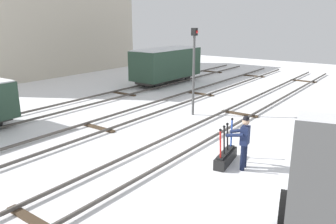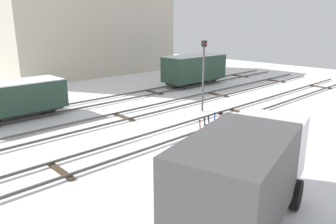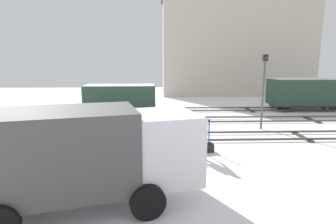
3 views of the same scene
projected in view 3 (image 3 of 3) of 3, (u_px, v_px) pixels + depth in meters
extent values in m
plane|color=white|center=(190.00, 139.00, 13.66)|extent=(60.00, 60.00, 0.00)
cube|color=#4C4742|center=(192.00, 140.00, 12.93)|extent=(44.00, 0.07, 0.10)
cube|color=#4C4742|center=(189.00, 133.00, 14.34)|extent=(44.00, 0.07, 0.10)
cube|color=#423323|center=(76.00, 139.00, 13.45)|extent=(0.24, 1.94, 0.08)
cube|color=#423323|center=(302.00, 137.00, 13.85)|extent=(0.24, 1.94, 0.08)
cube|color=#4C4742|center=(184.00, 122.00, 16.99)|extent=(44.00, 0.07, 0.10)
cube|color=#4C4742|center=(182.00, 117.00, 18.40)|extent=(44.00, 0.07, 0.10)
cube|color=#423323|center=(50.00, 122.00, 17.41)|extent=(0.24, 1.94, 0.08)
cube|color=#423323|center=(183.00, 121.00, 17.71)|extent=(0.24, 1.94, 0.08)
cube|color=#423323|center=(312.00, 120.00, 18.01)|extent=(0.24, 1.94, 0.08)
cube|color=#4C4742|center=(179.00, 111.00, 20.91)|extent=(44.00, 0.07, 0.10)
cube|color=#4C4742|center=(178.00, 108.00, 22.33)|extent=(44.00, 0.07, 0.10)
cube|color=#423323|center=(106.00, 111.00, 21.43)|extent=(0.24, 1.94, 0.08)
cube|color=#423323|center=(250.00, 110.00, 21.83)|extent=(0.24, 1.94, 0.08)
cube|color=black|center=(196.00, 149.00, 11.48)|extent=(1.56, 0.60, 0.36)
cube|color=black|center=(196.00, 144.00, 11.45)|extent=(1.38, 0.42, 0.06)
cylinder|color=red|center=(182.00, 134.00, 11.23)|extent=(0.21, 0.09, 1.05)
sphere|color=black|center=(180.00, 122.00, 11.12)|extent=(0.09, 0.09, 0.09)
cylinder|color=black|center=(191.00, 133.00, 11.31)|extent=(0.21, 0.09, 1.05)
sphere|color=black|center=(189.00, 121.00, 11.20)|extent=(0.09, 0.09, 0.09)
cylinder|color=black|center=(199.00, 133.00, 11.38)|extent=(0.25, 0.09, 1.04)
sphere|color=black|center=(197.00, 121.00, 11.27)|extent=(0.09, 0.09, 0.09)
cylinder|color=#1E47B7|center=(209.00, 132.00, 11.47)|extent=(0.08, 0.07, 1.05)
sphere|color=black|center=(209.00, 120.00, 11.37)|extent=(0.09, 0.09, 0.09)
cylinder|color=#111831|center=(194.00, 148.00, 10.76)|extent=(0.15, 0.15, 0.85)
cylinder|color=#111831|center=(200.00, 148.00, 10.81)|extent=(0.15, 0.15, 0.85)
cube|color=#192347|center=(198.00, 131.00, 10.66)|extent=(0.41, 0.30, 0.60)
sphere|color=tan|center=(198.00, 120.00, 10.57)|extent=(0.23, 0.23, 0.23)
sphere|color=black|center=(198.00, 117.00, 10.56)|extent=(0.21, 0.21, 0.21)
cylinder|color=#192347|center=(191.00, 129.00, 10.88)|extent=(0.20, 0.58, 0.21)
cylinder|color=#192347|center=(201.00, 128.00, 10.95)|extent=(0.20, 0.58, 0.26)
cube|color=silver|center=(161.00, 146.00, 7.57)|extent=(2.37, 2.51, 1.90)
cube|color=black|center=(191.00, 132.00, 7.77)|extent=(0.49, 1.74, 0.76)
cube|color=#4C4C4C|center=(56.00, 151.00, 6.77)|extent=(4.47, 3.15, 2.11)
cylinder|color=black|center=(148.00, 202.00, 6.53)|extent=(0.93, 0.47, 0.90)
cylinder|color=black|center=(133.00, 168.00, 8.64)|extent=(0.93, 0.47, 0.90)
cylinder|color=black|center=(22.00, 181.00, 7.72)|extent=(0.93, 0.47, 0.90)
cylinder|color=#4C4C4C|center=(263.00, 96.00, 15.33)|extent=(0.12, 0.12, 3.96)
cube|color=black|center=(265.00, 58.00, 14.94)|extent=(0.24, 0.24, 0.36)
sphere|color=red|center=(266.00, 58.00, 14.82)|extent=(0.14, 0.14, 0.14)
cube|color=beige|center=(235.00, 48.00, 32.73)|extent=(17.87, 6.07, 11.35)
cube|color=#2D2B28|center=(306.00, 105.00, 21.93)|extent=(5.66, 1.40, 0.20)
cube|color=#284233|center=(307.00, 92.00, 21.72)|extent=(5.96, 2.31, 2.07)
cube|color=white|center=(308.00, 79.00, 21.53)|extent=(5.84, 2.22, 0.06)
cylinder|color=black|center=(286.00, 107.00, 21.27)|extent=(0.70, 0.10, 0.70)
cylinder|color=black|center=(279.00, 105.00, 22.50)|extent=(0.70, 0.10, 0.70)
cylinder|color=black|center=(333.00, 107.00, 21.38)|extent=(0.70, 0.10, 0.70)
cylinder|color=black|center=(324.00, 105.00, 22.61)|extent=(0.70, 0.10, 0.70)
cube|color=#2D2B28|center=(121.00, 106.00, 21.41)|extent=(5.31, 1.49, 0.20)
cube|color=#284233|center=(121.00, 95.00, 21.25)|extent=(5.61, 2.41, 1.59)
cube|color=white|center=(120.00, 85.00, 21.10)|extent=(5.50, 2.32, 0.06)
cylinder|color=black|center=(97.00, 109.00, 20.70)|extent=(0.70, 0.12, 0.70)
cylinder|color=black|center=(100.00, 106.00, 21.93)|extent=(0.70, 0.12, 0.70)
cylinder|color=black|center=(143.00, 108.00, 20.91)|extent=(0.70, 0.12, 0.70)
cylinder|color=black|center=(144.00, 106.00, 22.14)|extent=(0.70, 0.12, 0.70)
ellipsoid|color=#514C47|center=(173.00, 1.00, 33.69)|extent=(0.13, 0.27, 0.11)
sphere|color=#514C47|center=(173.00, 0.00, 33.78)|extent=(0.07, 0.07, 0.07)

